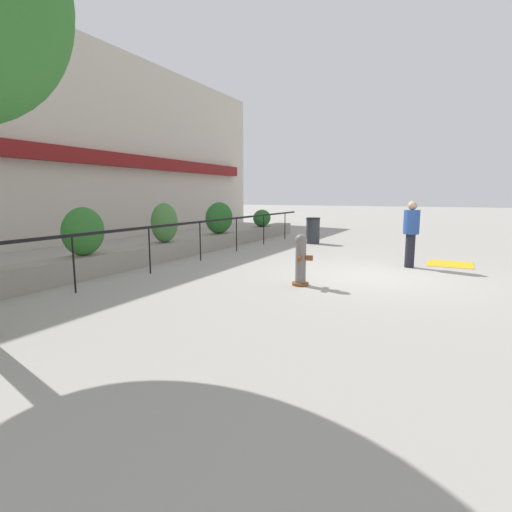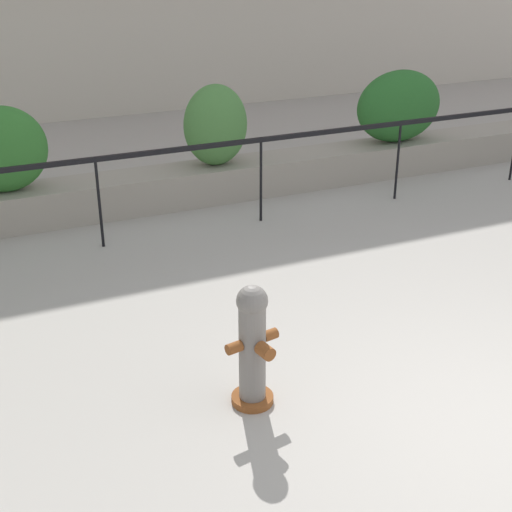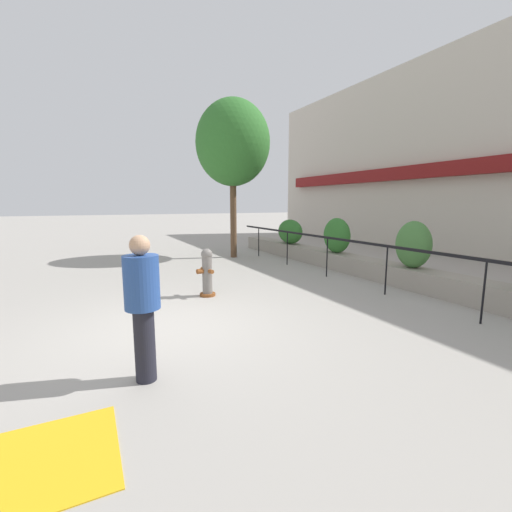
# 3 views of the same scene
# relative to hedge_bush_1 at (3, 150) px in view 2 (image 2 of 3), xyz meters

# --- Properties ---
(planter_wall_low) EXTENTS (18.00, 0.70, 0.50)m
(planter_wall_low) POSITION_rel_hedge_bush_1_xyz_m (3.08, 0.00, -0.81)
(planter_wall_low) COLOR gray
(planter_wall_low) RESTS_ON ground
(fence_railing_segment) EXTENTS (15.00, 0.05, 1.15)m
(fence_railing_segment) POSITION_rel_hedge_bush_1_xyz_m (3.08, -1.10, -0.04)
(fence_railing_segment) COLOR black
(fence_railing_segment) RESTS_ON ground
(hedge_bush_1) EXTENTS (1.12, 0.58, 1.11)m
(hedge_bush_1) POSITION_rel_hedge_bush_1_xyz_m (0.00, 0.00, 0.00)
(hedge_bush_1) COLOR #2D6B28
(hedge_bush_1) RESTS_ON planter_wall_low
(hedge_bush_2) EXTENTS (0.93, 0.66, 1.15)m
(hedge_bush_2) POSITION_rel_hedge_bush_1_xyz_m (2.87, 0.00, 0.02)
(hedge_bush_2) COLOR #427538
(hedge_bush_2) RESTS_ON planter_wall_low
(hedge_bush_3) EXTENTS (1.47, 0.70, 1.12)m
(hedge_bush_3) POSITION_rel_hedge_bush_1_xyz_m (5.94, 0.00, 0.01)
(hedge_bush_3) COLOR #235B23
(hedge_bush_3) RESTS_ON planter_wall_low
(fire_hydrant) EXTENTS (0.48, 0.46, 1.08)m
(fire_hydrant) POSITION_rel_hedge_bush_1_xyz_m (1.37, -4.78, -0.50)
(fire_hydrant) COLOR brown
(fire_hydrant) RESTS_ON ground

